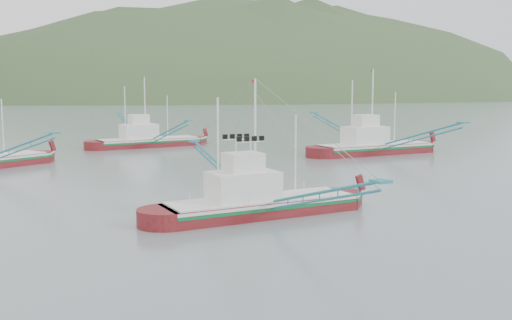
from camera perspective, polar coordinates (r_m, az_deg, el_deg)
name	(u,v)px	position (r m, az deg, el deg)	size (l,w,h in m)	color
ground	(300,219)	(37.06, 4.40, -5.92)	(1200.00, 1200.00, 0.00)	slate
main_boat	(258,195)	(37.83, 0.22, -3.48)	(13.31, 24.07, 9.74)	#600E12
bg_boat_far	(147,137)	(84.83, -10.81, 2.31)	(15.18, 27.06, 10.96)	#600E12
bg_boat_right	(373,142)	(75.44, 11.65, 1.81)	(16.19, 29.20, 11.81)	#600E12
headland_right	(269,99)	(528.57, 1.27, 6.12)	(684.00, 432.00, 306.00)	#324B26
ridge_distant	(9,99)	(592.55, -23.47, 5.64)	(960.00, 400.00, 240.00)	slate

